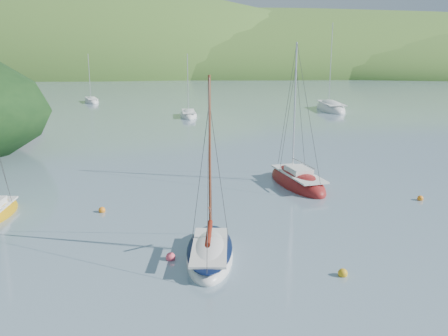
{
  "coord_description": "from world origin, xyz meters",
  "views": [
    {
      "loc": [
        -1.26,
        -19.71,
        9.76
      ],
      "look_at": [
        -1.05,
        8.0,
        2.8
      ],
      "focal_mm": 40.0,
      "sensor_mm": 36.0,
      "label": 1
    }
  ],
  "objects_px": {
    "distant_sloop_a": "(189,115)",
    "distant_sloop_b": "(331,109)",
    "sloop_red": "(297,182)",
    "daysailer_white": "(210,254)",
    "distant_sloop_c": "(92,101)"
  },
  "relations": [
    {
      "from": "daysailer_white",
      "to": "distant_sloop_c",
      "type": "distance_m",
      "value": 66.59
    },
    {
      "from": "daysailer_white",
      "to": "sloop_red",
      "type": "xyz_separation_m",
      "value": [
        5.95,
        12.35,
        -0.0
      ]
    },
    {
      "from": "daysailer_white",
      "to": "distant_sloop_b",
      "type": "distance_m",
      "value": 55.34
    },
    {
      "from": "sloop_red",
      "to": "distant_sloop_a",
      "type": "distance_m",
      "value": 35.11
    },
    {
      "from": "distant_sloop_b",
      "to": "distant_sloop_c",
      "type": "relative_size",
      "value": 1.58
    },
    {
      "from": "sloop_red",
      "to": "distant_sloop_a",
      "type": "relative_size",
      "value": 1.17
    },
    {
      "from": "distant_sloop_a",
      "to": "distant_sloop_b",
      "type": "bearing_deg",
      "value": 11.55
    },
    {
      "from": "distant_sloop_b",
      "to": "distant_sloop_c",
      "type": "distance_m",
      "value": 39.68
    },
    {
      "from": "daysailer_white",
      "to": "distant_sloop_a",
      "type": "distance_m",
      "value": 46.23
    },
    {
      "from": "distant_sloop_a",
      "to": "distant_sloop_b",
      "type": "distance_m",
      "value": 21.84
    },
    {
      "from": "sloop_red",
      "to": "distant_sloop_a",
      "type": "xyz_separation_m",
      "value": [
        -9.77,
        33.72,
        -0.05
      ]
    },
    {
      "from": "distant_sloop_b",
      "to": "sloop_red",
      "type": "bearing_deg",
      "value": -109.06
    },
    {
      "from": "daysailer_white",
      "to": "distant_sloop_c",
      "type": "bearing_deg",
      "value": 109.88
    },
    {
      "from": "daysailer_white",
      "to": "distant_sloop_b",
      "type": "relative_size",
      "value": 0.65
    },
    {
      "from": "distant_sloop_a",
      "to": "distant_sloop_b",
      "type": "relative_size",
      "value": 0.66
    }
  ]
}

